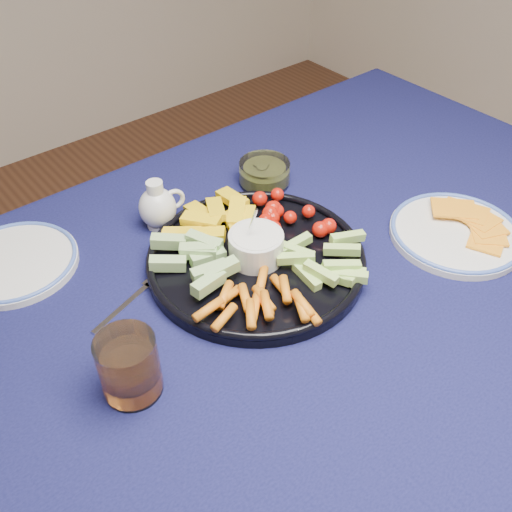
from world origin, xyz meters
TOP-DOWN VIEW (x-y plane):
  - dining_table at (0.00, 0.00)m, footprint 1.67×1.07m
  - crudite_platter at (0.01, 0.10)m, footprint 0.39×0.39m
  - creamer_pitcher at (-0.05, 0.30)m, footprint 0.09×0.07m
  - pickle_bowl at (0.20, 0.29)m, footprint 0.11×0.11m
  - cheese_plate at (0.36, -0.08)m, footprint 0.25×0.25m
  - juice_tumbler at (-0.29, 0.00)m, footprint 0.09×0.09m
  - fork_left at (-0.20, 0.16)m, footprint 0.16×0.06m
  - fork_right at (0.34, -0.15)m, footprint 0.13×0.14m
  - side_plate_extra at (-0.32, 0.37)m, footprint 0.22×0.22m

SIDE VIEW (x-z plane):
  - dining_table at x=0.00m, z-range 0.29..1.03m
  - fork_left at x=-0.20m, z-range 0.75..0.75m
  - fork_right at x=0.34m, z-range 0.75..0.75m
  - side_plate_extra at x=-0.32m, z-range 0.75..0.76m
  - cheese_plate at x=0.36m, z-range 0.74..0.77m
  - crudite_platter at x=0.01m, z-range 0.71..0.83m
  - pickle_bowl at x=0.20m, z-range 0.74..0.79m
  - creamer_pitcher at x=-0.05m, z-range 0.74..0.84m
  - juice_tumbler at x=-0.29m, z-range 0.74..0.84m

